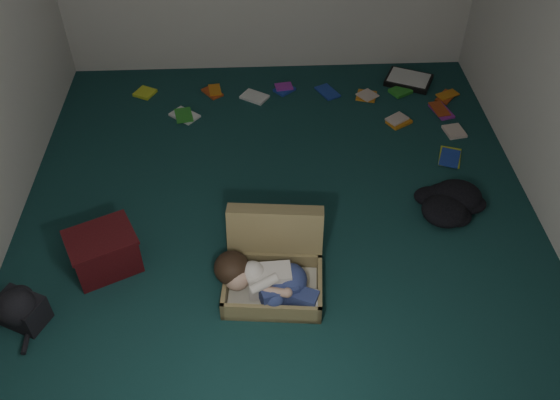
{
  "coord_description": "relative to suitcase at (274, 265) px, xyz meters",
  "views": [
    {
      "loc": [
        -0.14,
        -3.2,
        3.24
      ],
      "look_at": [
        0.0,
        -0.15,
        0.35
      ],
      "focal_mm": 38.0,
      "sensor_mm": 36.0,
      "label": 1
    }
  ],
  "objects": [
    {
      "name": "maroon_bin",
      "position": [
        -1.18,
        0.16,
        0.01
      ],
      "size": [
        0.56,
        0.52,
        0.31
      ],
      "rotation": [
        0.0,
        0.0,
        0.45
      ],
      "color": "#3F0D10",
      "rests_on": "floor"
    },
    {
      "name": "person",
      "position": [
        -0.06,
        -0.16,
        0.04
      ],
      "size": [
        0.7,
        0.39,
        0.3
      ],
      "rotation": [
        0.0,
        0.0,
        -0.09
      ],
      "color": "white",
      "rests_on": "suitcase"
    },
    {
      "name": "book_scatter",
      "position": [
        0.65,
        2.06,
        -0.13
      ],
      "size": [
        3.16,
        1.36,
        0.02
      ],
      "color": "#C7D926",
      "rests_on": "floor"
    },
    {
      "name": "backpack",
      "position": [
        -1.64,
        -0.27,
        -0.03
      ],
      "size": [
        0.46,
        0.43,
        0.22
      ],
      "primitive_type": null,
      "rotation": [
        0.0,
        0.0,
        -0.45
      ],
      "color": "black",
      "rests_on": "floor"
    },
    {
      "name": "paper_tray",
      "position": [
        1.45,
        2.45,
        -0.12
      ],
      "size": [
        0.53,
        0.48,
        0.06
      ],
      "rotation": [
        0.0,
        0.0,
        -0.44
      ],
      "color": "black",
      "rests_on": "floor"
    },
    {
      "name": "suitcase",
      "position": [
        0.0,
        0.0,
        0.0
      ],
      "size": [
        0.71,
        0.7,
        0.48
      ],
      "rotation": [
        0.0,
        0.0,
        -0.09
      ],
      "color": "#938251",
      "rests_on": "floor"
    },
    {
      "name": "clothing_pile",
      "position": [
        1.42,
        0.63,
        -0.07
      ],
      "size": [
        0.52,
        0.46,
        0.14
      ],
      "primitive_type": null,
      "rotation": [
        0.0,
        0.0,
        0.21
      ],
      "color": "black",
      "rests_on": "floor"
    },
    {
      "name": "floor",
      "position": [
        0.06,
        0.57,
        -0.14
      ],
      "size": [
        4.5,
        4.5,
        0.0
      ],
      "primitive_type": "plane",
      "color": "#133837",
      "rests_on": "ground"
    }
  ]
}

